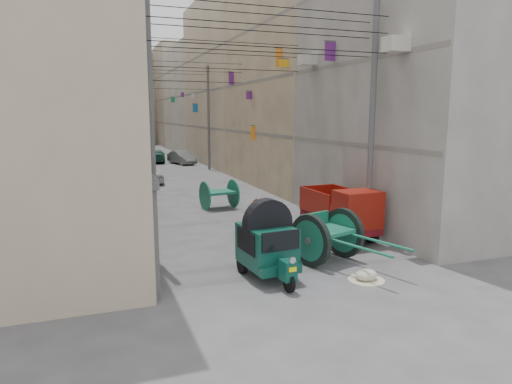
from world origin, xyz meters
name	(u,v)px	position (x,y,z in m)	size (l,w,h in m)	color
ground	(383,336)	(0.00, 0.00, 0.00)	(140.00, 140.00, 0.00)	#47484A
building_row_left	(50,87)	(-8.00, 34.13, 6.46)	(8.00, 62.00, 14.00)	tan
building_row_right	(238,91)	(8.00, 34.13, 6.46)	(8.00, 62.00, 14.00)	#A19C96
end_cap_building	(124,100)	(0.00, 66.00, 6.50)	(22.00, 10.00, 13.00)	tan
shutters_left	(130,191)	(-3.92, 10.38, 1.49)	(0.18, 14.40, 2.88)	#4E4E53
signboards	(177,129)	(-0.01, 21.66, 3.43)	(8.22, 40.52, 5.67)	silver
ac_units	(350,25)	(3.65, 7.67, 7.43)	(0.70, 6.55, 3.35)	beige
utility_poles	(193,120)	(0.00, 17.00, 4.00)	(7.40, 22.20, 8.00)	#515153
overhead_cables	(204,61)	(0.00, 14.40, 6.77)	(7.40, 22.52, 1.12)	black
auto_rickshaw	(268,243)	(-0.94, 3.86, 0.96)	(1.45, 2.35, 1.62)	black
tonga_cart	(328,236)	(1.21, 4.49, 0.79)	(2.23, 3.58, 1.52)	black
mini_truck	(345,215)	(2.96, 6.44, 0.88)	(1.56, 3.30, 1.83)	black
second_cart	(219,194)	(0.26, 13.01, 0.70)	(1.66, 1.51, 1.32)	#16634B
feed_sack	(366,275)	(1.41, 2.73, 0.15)	(0.60, 0.48, 0.30)	beige
horse	(257,223)	(-0.08, 7.00, 0.71)	(0.77, 1.68, 1.42)	brown
distant_car_white	(152,175)	(-1.63, 22.17, 0.53)	(1.25, 3.12, 1.06)	silver
distant_car_grey	(182,158)	(2.29, 32.65, 0.58)	(1.23, 3.51, 1.16)	#595E5C
distant_car_green	(156,156)	(0.39, 34.92, 0.57)	(1.59, 3.91, 1.14)	#1B513F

